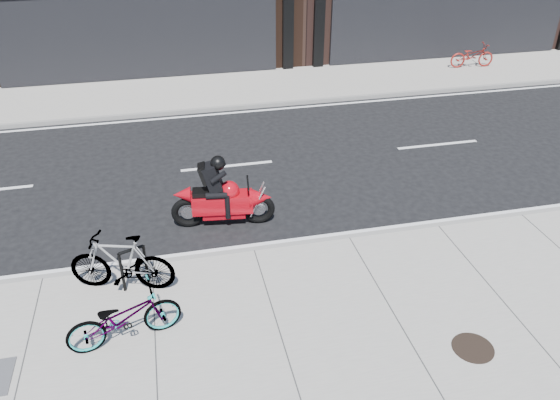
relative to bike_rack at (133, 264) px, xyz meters
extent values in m
plane|color=black|center=(2.28, 2.60, -0.62)|extent=(120.00, 120.00, 0.00)
cube|color=gray|center=(2.28, -2.40, -0.56)|extent=(60.00, 6.00, 0.13)
cube|color=gray|center=(2.28, 10.35, -0.56)|extent=(60.00, 3.50, 0.13)
cylinder|color=black|center=(-0.21, -0.08, -0.09)|extent=(0.06, 0.06, 0.81)
cylinder|color=black|center=(0.21, 0.08, -0.09)|extent=(0.06, 0.06, 0.81)
cylinder|color=black|center=(0.00, 0.00, 0.32)|extent=(0.44, 0.21, 0.06)
imported|color=gray|center=(-0.14, -1.33, -0.02)|extent=(1.90, 0.99, 0.95)
imported|color=gray|center=(-0.20, 0.00, 0.08)|extent=(1.97, 1.04, 1.14)
torus|color=black|center=(2.60, 1.79, -0.28)|extent=(0.72, 0.24, 0.71)
torus|color=black|center=(1.09, 1.97, -0.28)|extent=(0.72, 0.24, 0.71)
cube|color=#A90712|center=(1.83, 1.88, -0.06)|extent=(1.33, 0.56, 0.41)
cone|color=#A90712|center=(2.64, 1.78, 0.00)|extent=(0.54, 0.53, 0.47)
sphere|color=#A90712|center=(1.99, 1.86, 0.21)|extent=(0.43, 0.43, 0.43)
cube|color=black|center=(1.52, 1.92, 0.19)|extent=(0.62, 0.37, 0.13)
cylinder|color=silver|center=(1.27, 2.15, -0.30)|extent=(0.60, 0.17, 0.10)
cube|color=black|center=(1.66, 1.90, 0.56)|extent=(0.46, 0.43, 0.63)
cube|color=black|center=(1.49, 1.92, 0.64)|extent=(0.29, 0.35, 0.43)
sphere|color=black|center=(1.79, 1.89, 0.88)|extent=(0.31, 0.31, 0.31)
imported|color=maroon|center=(12.65, 10.61, -0.04)|extent=(1.75, 0.73, 0.90)
cylinder|color=black|center=(5.19, -2.73, -0.48)|extent=(0.76, 0.76, 0.02)
camera|label=1|loc=(0.85, -8.11, 5.96)|focal=35.00mm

